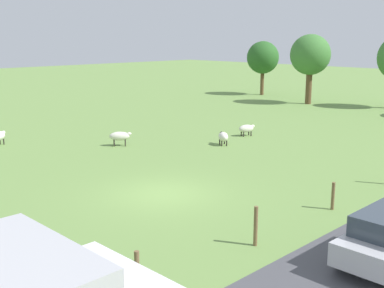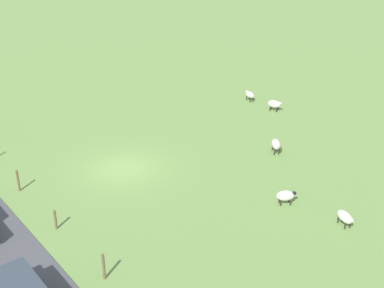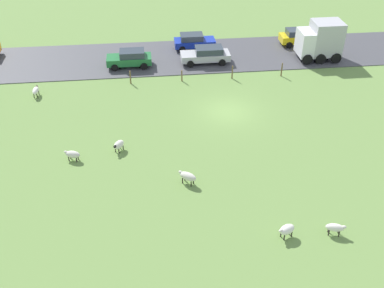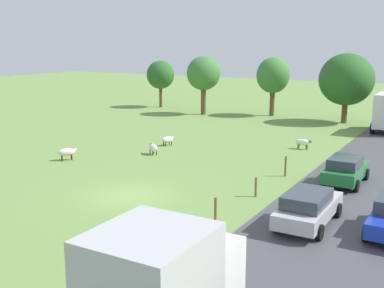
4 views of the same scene
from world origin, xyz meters
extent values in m
plane|color=#6B8E47|center=(0.00, 0.00, 0.00)|extent=(160.00, 160.00, 0.00)
cube|color=#47474C|center=(10.69, 0.00, 0.03)|extent=(8.00, 80.00, 0.06)
ellipsoid|color=silver|center=(-8.31, 4.02, 0.56)|extent=(1.09, 1.21, 0.50)
ellipsoid|color=silver|center=(-7.98, 4.45, 0.68)|extent=(0.30, 0.32, 0.20)
cylinder|color=#2D2823|center=(-8.23, 4.35, 0.19)|extent=(0.07, 0.07, 0.37)
cylinder|color=#2D2823|center=(-8.01, 4.19, 0.19)|extent=(0.07, 0.07, 0.37)
cylinder|color=#2D2823|center=(-8.61, 3.86, 0.19)|extent=(0.07, 0.07, 0.37)
cylinder|color=#2D2823|center=(-8.39, 3.69, 0.19)|extent=(0.07, 0.07, 0.37)
ellipsoid|color=white|center=(4.18, 15.27, 0.52)|extent=(1.14, 0.49, 0.45)
ellipsoid|color=brown|center=(4.72, 15.25, 0.62)|extent=(0.27, 0.19, 0.20)
cylinder|color=#2D2823|center=(4.50, 15.38, 0.18)|extent=(0.07, 0.07, 0.36)
cylinder|color=#2D2823|center=(4.49, 15.13, 0.18)|extent=(0.07, 0.07, 0.36)
cylinder|color=#2D2823|center=(3.88, 15.41, 0.18)|extent=(0.07, 0.07, 0.36)
cylinder|color=#2D2823|center=(3.87, 15.16, 0.18)|extent=(0.07, 0.07, 0.36)
ellipsoid|color=silver|center=(-4.31, 8.32, 0.49)|extent=(1.04, 0.94, 0.52)
ellipsoid|color=black|center=(-4.67, 8.56, 0.61)|extent=(0.32, 0.30, 0.20)
cylinder|color=#2D2823|center=(-4.60, 8.34, 0.15)|extent=(0.07, 0.07, 0.30)
cylinder|color=#2D2823|center=(-4.44, 8.58, 0.15)|extent=(0.07, 0.07, 0.30)
cylinder|color=#2D2823|center=(-4.19, 8.06, 0.15)|extent=(0.07, 0.07, 0.30)
cylinder|color=#2D2823|center=(-4.03, 8.30, 0.15)|extent=(0.07, 0.07, 0.30)
ellipsoid|color=silver|center=(-5.07, 11.32, 0.47)|extent=(0.78, 1.10, 0.48)
ellipsoid|color=silver|center=(-4.92, 11.77, 0.58)|extent=(0.25, 0.30, 0.20)
cylinder|color=#2D2823|center=(-5.11, 11.62, 0.15)|extent=(0.07, 0.07, 0.29)
cylinder|color=#2D2823|center=(-4.86, 11.54, 0.15)|extent=(0.07, 0.07, 0.29)
cylinder|color=#2D2823|center=(-5.29, 11.10, 0.15)|extent=(0.07, 0.07, 0.29)
cylinder|color=#2D2823|center=(-5.04, 11.02, 0.15)|extent=(0.07, 0.07, 0.29)
cylinder|color=brown|center=(-3.78, 29.83, 1.44)|extent=(0.52, 0.52, 2.88)
ellipsoid|color=#3D7533|center=(-3.78, 29.83, 4.30)|extent=(3.48, 3.48, 3.77)
cylinder|color=brown|center=(-10.59, 27.01, 1.54)|extent=(0.55, 0.55, 3.09)
ellipsoid|color=#3D7533|center=(-10.59, 27.01, 4.45)|extent=(3.61, 3.61, 3.63)
cylinder|color=brown|center=(4.03, 28.82, 1.18)|extent=(0.53, 0.53, 2.36)
ellipsoid|color=#285B23|center=(4.03, 28.82, 4.22)|extent=(5.21, 5.21, 4.96)
cylinder|color=brown|center=(-17.95, 29.73, 1.32)|extent=(0.38, 0.38, 2.64)
ellipsoid|color=#285B23|center=(-17.95, 29.73, 3.90)|extent=(3.32, 3.32, 3.35)
cylinder|color=brown|center=(5.58, -5.77, 0.62)|extent=(0.12, 0.12, 1.24)
cylinder|color=brown|center=(5.58, -1.33, 0.61)|extent=(0.12, 0.12, 1.22)
cylinder|color=brown|center=(5.58, 3.11, 0.50)|extent=(0.12, 0.12, 1.01)
cylinder|color=brown|center=(5.58, 7.55, 0.60)|extent=(0.12, 0.12, 1.21)
cube|color=white|center=(8.78, -8.77, 1.69)|extent=(2.40, 1.20, 2.30)
cylinder|color=black|center=(7.53, 27.61, 0.54)|extent=(0.30, 0.96, 0.96)
cylinder|color=black|center=(7.53, 26.07, 0.54)|extent=(0.30, 0.96, 0.96)
cylinder|color=black|center=(7.53, 24.03, 0.54)|extent=(0.30, 0.96, 0.96)
cylinder|color=black|center=(11.55, -0.11, 0.38)|extent=(0.22, 0.64, 0.64)
cylinder|color=black|center=(11.55, 2.50, 0.38)|extent=(0.22, 0.64, 0.64)
cube|color=#B7B7BC|center=(9.05, 0.60, 0.69)|extent=(1.79, 4.56, 0.62)
cube|color=#333D47|center=(9.05, 0.26, 1.28)|extent=(1.58, 2.51, 0.56)
cylinder|color=black|center=(8.15, 2.08, 0.38)|extent=(0.22, 0.64, 0.64)
cylinder|color=black|center=(9.95, 2.08, 0.38)|extent=(0.22, 0.64, 0.64)
cylinder|color=black|center=(8.15, -0.88, 0.38)|extent=(0.22, 0.64, 0.64)
cylinder|color=black|center=(9.95, -0.88, 0.38)|extent=(0.22, 0.64, 0.64)
cube|color=#237238|center=(8.99, 7.66, 0.71)|extent=(1.74, 4.07, 0.65)
cube|color=#333D47|center=(8.99, 7.35, 1.31)|extent=(1.53, 2.24, 0.56)
cylinder|color=black|center=(8.12, 8.98, 0.38)|extent=(0.22, 0.64, 0.64)
cylinder|color=black|center=(9.86, 8.98, 0.38)|extent=(0.22, 0.64, 0.64)
cylinder|color=black|center=(8.12, 6.33, 0.38)|extent=(0.22, 0.64, 0.64)
cylinder|color=black|center=(9.86, 6.33, 0.38)|extent=(0.22, 0.64, 0.64)
camera|label=1|loc=(14.01, -12.33, 6.09)|focal=46.36mm
camera|label=2|loc=(12.90, 22.27, 13.63)|focal=47.23mm
camera|label=3|loc=(-29.59, 6.14, 17.94)|focal=41.97mm
camera|label=4|loc=(14.58, -18.86, 7.68)|focal=45.32mm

